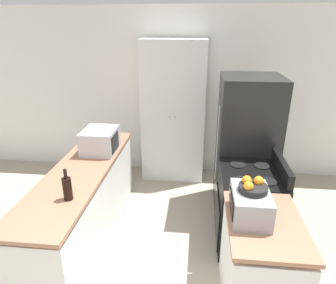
{
  "coord_description": "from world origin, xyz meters",
  "views": [
    {
      "loc": [
        0.34,
        -1.5,
        2.35
      ],
      "look_at": [
        0.0,
        1.73,
        1.05
      ],
      "focal_mm": 32.0,
      "sensor_mm": 36.0,
      "label": 1
    }
  ],
  "objects_px": {
    "fruit_bowl": "(252,186)",
    "refrigerator": "(246,145)",
    "pantry_cabinet": "(174,112)",
    "wine_bottle": "(67,188)",
    "microwave": "(100,141)",
    "stove": "(248,208)",
    "toaster_oven": "(250,204)"
  },
  "relations": [
    {
      "from": "pantry_cabinet",
      "to": "wine_bottle",
      "type": "xyz_separation_m",
      "value": [
        -0.74,
        -2.22,
        -0.07
      ]
    },
    {
      "from": "fruit_bowl",
      "to": "pantry_cabinet",
      "type": "bearing_deg",
      "value": 109.65
    },
    {
      "from": "pantry_cabinet",
      "to": "microwave",
      "type": "xyz_separation_m",
      "value": [
        -0.79,
        -1.15,
        -0.05
      ]
    },
    {
      "from": "microwave",
      "to": "refrigerator",
      "type": "bearing_deg",
      "value": 12.04
    },
    {
      "from": "stove",
      "to": "toaster_oven",
      "type": "xyz_separation_m",
      "value": [
        -0.15,
        -0.77,
        0.55
      ]
    },
    {
      "from": "stove",
      "to": "refrigerator",
      "type": "relative_size",
      "value": 0.59
    },
    {
      "from": "refrigerator",
      "to": "wine_bottle",
      "type": "bearing_deg",
      "value": -140.22
    },
    {
      "from": "pantry_cabinet",
      "to": "stove",
      "type": "bearing_deg",
      "value": -58.07
    },
    {
      "from": "toaster_oven",
      "to": "microwave",
      "type": "bearing_deg",
      "value": 143.95
    },
    {
      "from": "pantry_cabinet",
      "to": "microwave",
      "type": "bearing_deg",
      "value": -124.43
    },
    {
      "from": "pantry_cabinet",
      "to": "fruit_bowl",
      "type": "distance_m",
      "value": 2.45
    },
    {
      "from": "refrigerator",
      "to": "microwave",
      "type": "distance_m",
      "value": 1.84
    },
    {
      "from": "pantry_cabinet",
      "to": "stove",
      "type": "relative_size",
      "value": 2.05
    },
    {
      "from": "refrigerator",
      "to": "fruit_bowl",
      "type": "distance_m",
      "value": 1.57
    },
    {
      "from": "wine_bottle",
      "to": "microwave",
      "type": "bearing_deg",
      "value": 92.48
    },
    {
      "from": "wine_bottle",
      "to": "stove",
      "type": "bearing_deg",
      "value": 21.63
    },
    {
      "from": "stove",
      "to": "fruit_bowl",
      "type": "relative_size",
      "value": 4.62
    },
    {
      "from": "refrigerator",
      "to": "toaster_oven",
      "type": "bearing_deg",
      "value": -96.88
    },
    {
      "from": "pantry_cabinet",
      "to": "fruit_bowl",
      "type": "relative_size",
      "value": 9.46
    },
    {
      "from": "stove",
      "to": "wine_bottle",
      "type": "xyz_separation_m",
      "value": [
        -1.7,
        -0.68,
        0.55
      ]
    },
    {
      "from": "stove",
      "to": "microwave",
      "type": "distance_m",
      "value": 1.88
    },
    {
      "from": "microwave",
      "to": "fruit_bowl",
      "type": "relative_size",
      "value": 2.0
    },
    {
      "from": "pantry_cabinet",
      "to": "wine_bottle",
      "type": "relative_size",
      "value": 7.22
    },
    {
      "from": "toaster_oven",
      "to": "fruit_bowl",
      "type": "bearing_deg",
      "value": 70.95
    },
    {
      "from": "wine_bottle",
      "to": "fruit_bowl",
      "type": "xyz_separation_m",
      "value": [
        1.56,
        -0.08,
        0.16
      ]
    },
    {
      "from": "pantry_cabinet",
      "to": "microwave",
      "type": "distance_m",
      "value": 1.4
    },
    {
      "from": "wine_bottle",
      "to": "fruit_bowl",
      "type": "bearing_deg",
      "value": -2.96
    },
    {
      "from": "refrigerator",
      "to": "toaster_oven",
      "type": "height_order",
      "value": "refrigerator"
    },
    {
      "from": "pantry_cabinet",
      "to": "fruit_bowl",
      "type": "bearing_deg",
      "value": -70.35
    },
    {
      "from": "fruit_bowl",
      "to": "refrigerator",
      "type": "bearing_deg",
      "value": 83.26
    },
    {
      "from": "stove",
      "to": "microwave",
      "type": "height_order",
      "value": "microwave"
    },
    {
      "from": "pantry_cabinet",
      "to": "toaster_oven",
      "type": "relative_size",
      "value": 4.98
    }
  ]
}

